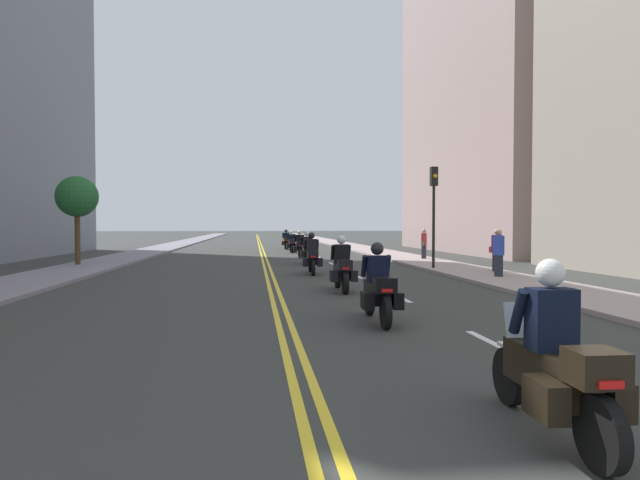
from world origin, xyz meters
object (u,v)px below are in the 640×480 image
at_px(motorcycle_5, 300,246).
at_px(pedestrian_2, 424,244).
at_px(motorcycle_2, 342,269).
at_px(traffic_light_near, 434,199).
at_px(motorcycle_6, 292,244).
at_px(motorcycle_1, 378,290).
at_px(street_tree_0, 77,197).
at_px(motorcycle_3, 312,257).
at_px(motorcycle_4, 307,251).
at_px(pedestrian_1, 499,254).
at_px(pedestrian_0, 497,251).
at_px(motorcycle_7, 286,241).
at_px(motorcycle_0, 556,367).

relative_size(motorcycle_5, pedestrian_2, 1.27).
bearing_deg(motorcycle_2, traffic_light_near, 53.32).
bearing_deg(motorcycle_6, traffic_light_near, -72.79).
distance_m(motorcycle_2, pedestrian_2, 14.27).
height_order(motorcycle_1, street_tree_0, street_tree_0).
xyz_separation_m(motorcycle_1, motorcycle_3, (-0.16, 10.59, 0.01)).
height_order(motorcycle_3, motorcycle_5, motorcycle_3).
distance_m(motorcycle_4, pedestrian_1, 10.38).
bearing_deg(motorcycle_2, motorcycle_6, 90.88).
xyz_separation_m(motorcycle_4, pedestrian_0, (6.79, -6.57, 0.27)).
xyz_separation_m(motorcycle_5, pedestrian_2, (6.44, -3.79, 0.23)).
bearing_deg(pedestrian_1, motorcycle_7, 124.54).
bearing_deg(motorcycle_7, motorcycle_2, -91.31).
distance_m(motorcycle_1, motorcycle_4, 16.10).
xyz_separation_m(motorcycle_5, pedestrian_1, (5.86, -13.86, 0.26)).
bearing_deg(motorcycle_5, motorcycle_1, -87.92).
bearing_deg(motorcycle_3, traffic_light_near, 11.44).
xyz_separation_m(traffic_light_near, street_tree_0, (-15.61, 3.99, 0.16)).
bearing_deg(motorcycle_2, motorcycle_1, -90.15).
height_order(motorcycle_7, pedestrian_1, pedestrian_1).
height_order(motorcycle_0, pedestrian_0, pedestrian_0).
relative_size(motorcycle_5, street_tree_0, 0.52).
bearing_deg(pedestrian_2, motorcycle_3, -12.15).
bearing_deg(motorcycle_2, motorcycle_7, 91.06).
distance_m(motorcycle_3, pedestrian_1, 6.99).
distance_m(motorcycle_1, pedestrian_2, 18.90).
height_order(traffic_light_near, pedestrian_1, traffic_light_near).
xyz_separation_m(motorcycle_3, motorcycle_7, (0.28, 21.59, -0.01)).
xyz_separation_m(motorcycle_0, pedestrian_1, (5.88, 13.33, 0.27)).
bearing_deg(pedestrian_1, motorcycle_5, 133.69).
bearing_deg(motorcycle_4, motorcycle_2, -92.14).
bearing_deg(motorcycle_1, motorcycle_3, 92.27).
bearing_deg(motorcycle_6, motorcycle_0, -90.27).
bearing_deg(pedestrian_0, motorcycle_1, 99.23).
height_order(motorcycle_6, traffic_light_near, traffic_light_near).
height_order(motorcycle_3, pedestrian_0, pedestrian_0).
distance_m(motorcycle_5, motorcycle_6, 5.52).
bearing_deg(motorcycle_2, motorcycle_0, -88.09).
height_order(motorcycle_4, street_tree_0, street_tree_0).
bearing_deg(motorcycle_5, street_tree_0, -148.13).
distance_m(traffic_light_near, street_tree_0, 16.11).
bearing_deg(motorcycle_4, pedestrian_0, -45.75).
relative_size(motorcycle_1, street_tree_0, 0.53).
bearing_deg(motorcycle_0, motorcycle_1, 94.51).
relative_size(motorcycle_7, traffic_light_near, 0.51).
relative_size(motorcycle_0, motorcycle_5, 1.00).
bearing_deg(street_tree_0, motorcycle_6, 47.11).
xyz_separation_m(motorcycle_4, motorcycle_5, (0.08, 5.35, 0.01)).
bearing_deg(motorcycle_6, motorcycle_3, -91.63).
height_order(motorcycle_3, street_tree_0, street_tree_0).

